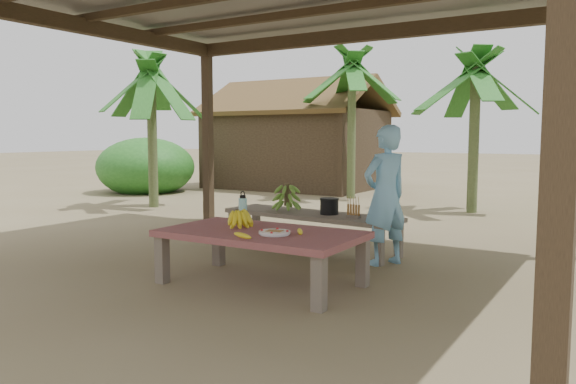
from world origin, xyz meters
The scene contains 16 objects.
ground centered at (0.00, 0.00, 0.00)m, with size 80.00×80.00×0.00m, color brown.
work_table centered at (0.19, -0.56, 0.43)m, with size 1.81×1.02×0.50m.
bench centered at (-0.19, 1.03, 0.39)m, with size 2.24×0.78×0.45m.
ripe_banana_bunch centered at (-0.14, -0.47, 0.59)m, with size 0.29×0.25×0.18m, color yellow, non-canonical shape.
plate centered at (0.41, -0.66, 0.52)m, with size 0.28×0.28×0.04m.
loose_banana_front centered at (0.27, -0.94, 0.52)m, with size 0.04×0.18×0.04m, color yellow.
loose_banana_side centered at (0.58, -0.51, 0.52)m, with size 0.04×0.14×0.04m, color yellow.
water_flask centered at (-0.26, -0.22, 0.63)m, with size 0.08×0.08×0.31m.
green_banana_stalk centered at (-0.54, 1.06, 0.63)m, with size 0.31×0.31×0.35m, color #598C2D, non-canonical shape.
cooking_pot centered at (0.06, 1.04, 0.54)m, with size 0.21×0.21×0.18m, color black.
skewer_rack centered at (0.42, 0.93, 0.57)m, with size 0.18×0.08×0.24m, color #A57F47, non-canonical shape.
woman centered at (0.84, 0.80, 0.74)m, with size 0.54×0.35×1.47m, color #75B6DD.
hut centered at (-4.50, 8.00, 1.10)m, with size 4.40×3.43×2.85m.
banana_plant_n centered at (0.63, 5.41, 2.27)m, with size 1.80×1.80×2.75m.
banana_plant_nw centered at (-2.20, 6.39, 2.63)m, with size 1.80×1.80×3.12m.
banana_plant_w centered at (-4.76, 3.02, 2.28)m, with size 1.80×1.80×2.76m.
Camera 1 is at (3.04, -4.71, 1.36)m, focal length 35.00 mm.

